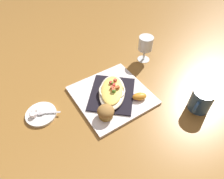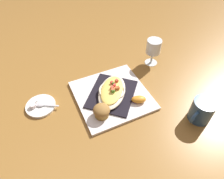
{
  "view_description": "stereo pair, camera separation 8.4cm",
  "coord_description": "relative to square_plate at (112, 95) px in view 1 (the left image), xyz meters",
  "views": [
    {
      "loc": [
        0.22,
        0.53,
        0.65
      ],
      "look_at": [
        0.0,
        0.0,
        0.04
      ],
      "focal_mm": 32.56,
      "sensor_mm": 36.0,
      "label": 1
    },
    {
      "loc": [
        0.14,
        0.56,
        0.65
      ],
      "look_at": [
        0.0,
        0.0,
        0.04
      ],
      "focal_mm": 32.56,
      "sensor_mm": 36.0,
      "label": 2
    }
  ],
  "objects": [
    {
      "name": "ground_plane",
      "position": [
        0.0,
        0.0,
        -0.01
      ],
      "size": [
        2.6,
        2.6,
        0.0
      ],
      "primitive_type": "plane",
      "color": "olive"
    },
    {
      "name": "muffin",
      "position": [
        0.07,
        0.1,
        0.03
      ],
      "size": [
        0.07,
        0.07,
        0.05
      ],
      "color": "olive",
      "rests_on": "square_plate"
    },
    {
      "name": "creamer_cup_0",
      "position": [
        0.31,
        -0.04,
        0.01
      ],
      "size": [
        0.02,
        0.02,
        0.02
      ],
      "primitive_type": "cylinder",
      "color": "silver",
      "rests_on": "creamer_saucer"
    },
    {
      "name": "gratin_dish",
      "position": [
        -0.0,
        -0.0,
        0.03
      ],
      "size": [
        0.19,
        0.23,
        0.04
      ],
      "color": "#EEE1C3",
      "rests_on": "folded_napkin"
    },
    {
      "name": "coffee_mug",
      "position": [
        -0.3,
        0.19,
        0.04
      ],
      "size": [
        0.11,
        0.08,
        0.09
      ],
      "color": "navy",
      "rests_on": "ground_plane"
    },
    {
      "name": "creamer_saucer",
      "position": [
        0.3,
        -0.02,
        -0.0
      ],
      "size": [
        0.12,
        0.12,
        0.01
      ],
      "primitive_type": "cylinder",
      "color": "white",
      "rests_on": "ground_plane"
    },
    {
      "name": "orange_garnish",
      "position": [
        -0.09,
        0.06,
        0.02
      ],
      "size": [
        0.07,
        0.06,
        0.03
      ],
      "color": "#451357",
      "rests_on": "square_plate"
    },
    {
      "name": "folded_napkin",
      "position": [
        0.0,
        0.0,
        0.01
      ],
      "size": [
        0.26,
        0.27,
        0.01
      ],
      "primitive_type": "cube",
      "rotation": [
        0.0,
        0.0,
        1.03
      ],
      "color": "black",
      "rests_on": "square_plate"
    },
    {
      "name": "stemmed_glass",
      "position": [
        -0.25,
        -0.17,
        0.08
      ],
      "size": [
        0.07,
        0.07,
        0.13
      ],
      "color": "white",
      "rests_on": "ground_plane"
    },
    {
      "name": "square_plate",
      "position": [
        0.0,
        0.0,
        0.0
      ],
      "size": [
        0.35,
        0.35,
        0.01
      ],
      "primitive_type": "cube",
      "rotation": [
        0.0,
        0.0,
        0.18
      ],
      "color": "white",
      "rests_on": "ground_plane"
    },
    {
      "name": "spoon",
      "position": [
        0.29,
        -0.02,
        0.01
      ],
      "size": [
        0.1,
        0.05,
        0.01
      ],
      "color": "silver",
      "rests_on": "creamer_saucer"
    },
    {
      "name": "creamer_cup_1",
      "position": [
        0.32,
        -0.01,
        0.01
      ],
      "size": [
        0.02,
        0.02,
        0.02
      ],
      "primitive_type": "cylinder",
      "color": "white",
      "rests_on": "creamer_saucer"
    }
  ]
}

